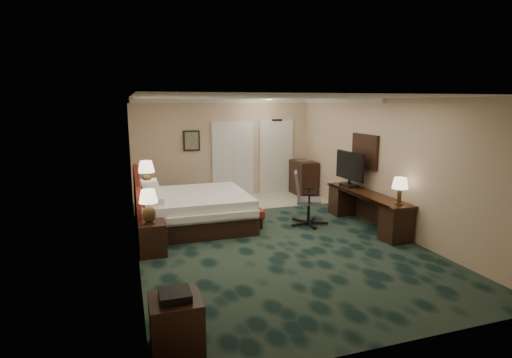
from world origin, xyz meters
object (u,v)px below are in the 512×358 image
object	(u,v)px
bed	(194,210)
tv	(350,169)
lamp_near	(149,207)
nightstand_near	(152,238)
lamp_far	(147,176)
desk	(366,210)
bed_bench	(248,214)
nightstand_far	(147,205)
desk_chair	(309,199)
minibar	(303,178)
side_table	(176,324)

from	to	relation	value
bed	tv	bearing A→B (deg)	-6.70
lamp_near	tv	distance (m)	4.62
nightstand_near	lamp_far	world-z (taller)	lamp_far
nightstand_near	desk	distance (m)	4.47
lamp_far	bed_bench	size ratio (longest dim) A/B	0.59
nightstand_far	bed_bench	bearing A→B (deg)	-26.56
nightstand_far	desk	size ratio (longest dim) A/B	0.26
tv	desk_chair	distance (m)	1.28
lamp_near	minibar	distance (m)	5.65
side_table	minibar	bearing A→B (deg)	55.02
lamp_near	lamp_far	bearing A→B (deg)	87.62
desk_chair	lamp_near	bearing A→B (deg)	-143.02
lamp_near	desk_chair	bearing A→B (deg)	12.79
side_table	nightstand_far	bearing A→B (deg)	90.25
bed	side_table	size ratio (longest dim) A/B	3.82
lamp_near	nightstand_near	bearing A→B (deg)	57.68
nightstand_far	side_table	world-z (taller)	nightstand_far
desk	minibar	size ratio (longest dim) A/B	2.57
lamp_far	desk	bearing A→B (deg)	-24.78
bed	desk_chair	distance (m)	2.47
lamp_near	side_table	bearing A→B (deg)	-88.26
bed	lamp_far	bearing A→B (deg)	135.81
side_table	minibar	xyz separation A→B (m)	(4.39, 6.28, 0.19)
side_table	desk	size ratio (longest dim) A/B	0.23
side_table	desk	bearing A→B (deg)	35.42
side_table	desk_chair	world-z (taller)	desk_chair
nightstand_far	lamp_far	bearing A→B (deg)	-15.95
lamp_far	side_table	world-z (taller)	lamp_far
side_table	nightstand_near	bearing A→B (deg)	91.04
nightstand_far	side_table	distance (m)	5.18
bed	side_table	xyz separation A→B (m)	(-0.92, -4.28, -0.06)
bed	lamp_near	size ratio (longest dim) A/B	3.75
tv	nightstand_near	bearing A→B (deg)	-170.17
lamp_near	desk	bearing A→B (deg)	3.58
bed	desk	distance (m)	3.67
bed	nightstand_near	distance (m)	1.69
nightstand_far	tv	bearing A→B (deg)	-16.37
bed_bench	desk	xyz separation A→B (m)	(2.35, -1.00, 0.16)
nightstand_far	lamp_far	xyz separation A→B (m)	(0.03, -0.01, 0.67)
desk	side_table	bearing A→B (deg)	-144.58
bed	tv	xyz separation A→B (m)	(3.50, -0.41, 0.77)
nightstand_near	desk_chair	size ratio (longest dim) A/B	0.49
nightstand_near	bed_bench	bearing A→B (deg)	30.07
nightstand_near	desk_chair	xyz separation A→B (m)	(3.34, 0.71, 0.29)
bed	bed_bench	world-z (taller)	bed
lamp_near	bed_bench	xyz separation A→B (m)	(2.15, 1.28, -0.67)
bed	side_table	world-z (taller)	bed
side_table	lamp_near	bearing A→B (deg)	91.74
nightstand_near	lamp_near	bearing A→B (deg)	-122.32
lamp_near	tv	bearing A→B (deg)	12.75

